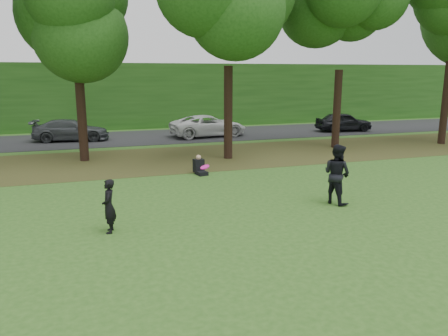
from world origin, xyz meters
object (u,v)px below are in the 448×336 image
object	(u,v)px
player_left	(109,206)
frisbee	(205,167)
seated_person	(199,167)
player_right	(337,174)

from	to	relation	value
player_left	frisbee	bearing A→B (deg)	105.71
frisbee	seated_person	xyz separation A→B (m)	(1.32, 5.68, -1.26)
frisbee	seated_person	distance (m)	5.97
frisbee	seated_person	bearing A→B (deg)	76.97
player_left	seated_person	xyz separation A→B (m)	(4.14, 6.07, -0.43)
player_left	frisbee	xyz separation A→B (m)	(2.82, 0.39, 0.82)
player_right	frisbee	distance (m)	4.60
player_right	frisbee	size ratio (longest dim) A/B	5.90
player_left	seated_person	distance (m)	7.36
player_left	seated_person	bearing A→B (deg)	153.58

